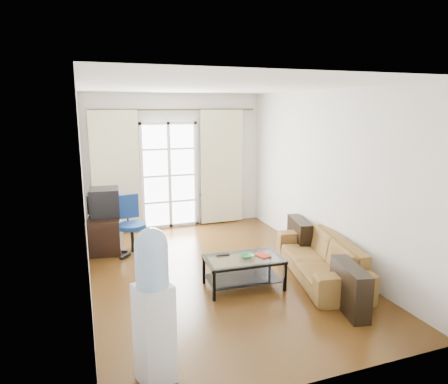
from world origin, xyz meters
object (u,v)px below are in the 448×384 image
(water_cooler, at_px, (153,304))
(task_chair, at_px, (132,237))
(crt_tv, at_px, (103,202))
(sofa, at_px, (320,257))
(tv_stand, at_px, (106,233))
(coffee_table, at_px, (244,268))

(water_cooler, bearing_deg, task_chair, 69.76)
(water_cooler, bearing_deg, crt_tv, 76.36)
(sofa, xyz_separation_m, tv_stand, (-2.87, 2.21, 0.01))
(coffee_table, xyz_separation_m, water_cooler, (-1.48, -1.50, 0.48))
(sofa, relative_size, coffee_table, 1.96)
(coffee_table, bearing_deg, tv_stand, 127.81)
(water_cooler, bearing_deg, tv_stand, 76.41)
(coffee_table, distance_m, tv_stand, 2.74)
(coffee_table, relative_size, water_cooler, 0.75)
(coffee_table, xyz_separation_m, crt_tv, (-1.68, 2.23, 0.56))
(coffee_table, distance_m, crt_tv, 2.85)
(sofa, height_order, coffee_table, sofa)
(sofa, xyz_separation_m, water_cooler, (-2.66, -1.46, 0.46))
(sofa, height_order, crt_tv, crt_tv)
(crt_tv, height_order, task_chair, crt_tv)
(crt_tv, xyz_separation_m, task_chair, (0.41, -0.38, -0.54))
(tv_stand, xyz_separation_m, task_chair, (0.41, -0.32, -0.01))
(coffee_table, xyz_separation_m, tv_stand, (-1.68, 2.17, 0.02))
(sofa, bearing_deg, tv_stand, -114.81)
(coffee_table, relative_size, crt_tv, 1.93)
(tv_stand, bearing_deg, task_chair, -28.92)
(sofa, height_order, tv_stand, tv_stand)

